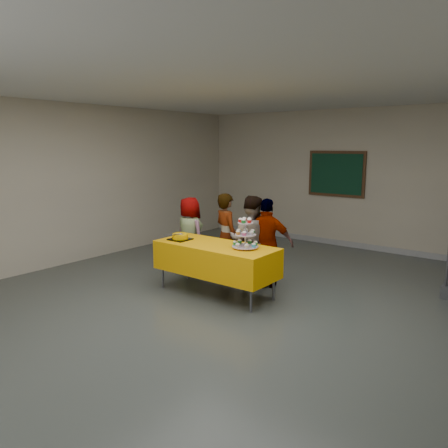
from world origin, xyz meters
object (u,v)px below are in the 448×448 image
object	(u,v)px
bear_cake	(180,236)
schoolchild_c	(251,241)
schoolchild_d	(267,243)
bake_table	(216,258)
schoolchild_a	(190,235)
cupcake_stand	(245,236)
noticeboard	(336,174)
schoolchild_b	(226,236)

from	to	relation	value
bear_cake	schoolchild_c	world-z (taller)	schoolchild_c
bear_cake	schoolchild_d	size ratio (longest dim) A/B	0.25
schoolchild_c	bear_cake	bearing A→B (deg)	23.84
bake_table	schoolchild_a	xyz separation A→B (m)	(-1.13, 0.68, 0.11)
schoolchild_c	cupcake_stand	bearing A→B (deg)	96.57
noticeboard	cupcake_stand	bearing A→B (deg)	-83.57
schoolchild_a	schoolchild_c	distance (m)	1.28
noticeboard	bear_cake	bearing A→B (deg)	-98.78
schoolchild_b	schoolchild_d	xyz separation A→B (m)	(0.80, 0.01, -0.01)
bake_table	cupcake_stand	bearing A→B (deg)	7.24
schoolchild_d	schoolchild_b	bearing A→B (deg)	-19.84
schoolchild_c	bake_table	bearing A→B (deg)	56.87
bear_cake	schoolchild_c	bearing A→B (deg)	45.64
noticeboard	schoolchild_c	bearing A→B (deg)	-88.06
schoolchild_b	bear_cake	bearing A→B (deg)	96.15
bake_table	schoolchild_d	size ratio (longest dim) A/B	1.33
bear_cake	schoolchild_a	xyz separation A→B (m)	(-0.49, 0.77, -0.16)
bear_cake	schoolchild_b	xyz separation A→B (m)	(0.25, 0.86, -0.11)
bake_table	schoolchild_d	bearing A→B (deg)	61.91
schoolchild_b	noticeboard	xyz separation A→B (m)	(0.41, 3.45, 0.88)
bake_table	schoolchild_a	distance (m)	1.33
schoolchild_b	schoolchild_d	world-z (taller)	schoolchild_b
schoolchild_c	schoolchild_d	distance (m)	0.28
bake_table	bear_cake	bearing A→B (deg)	-171.84
bake_table	noticeboard	size ratio (longest dim) A/B	1.45
cupcake_stand	bear_cake	distance (m)	1.15
schoolchild_d	noticeboard	world-z (taller)	noticeboard
schoolchild_a	noticeboard	world-z (taller)	noticeboard
bake_table	cupcake_stand	distance (m)	0.63
schoolchild_a	noticeboard	xyz separation A→B (m)	(1.16, 3.53, 0.94)
bear_cake	noticeboard	xyz separation A→B (m)	(0.66, 4.30, 0.77)
cupcake_stand	bear_cake	xyz separation A→B (m)	(-1.13, -0.15, -0.12)
schoolchild_a	schoolchild_c	bearing A→B (deg)	-168.57
bake_table	schoolchild_b	distance (m)	0.87
schoolchild_b	noticeboard	world-z (taller)	noticeboard
bake_table	cupcake_stand	xyz separation A→B (m)	(0.49, 0.06, 0.40)
bake_table	schoolchild_c	distance (m)	0.74
bear_cake	schoolchild_c	distance (m)	1.13
schoolchild_b	schoolchild_c	xyz separation A→B (m)	(0.53, -0.06, 0.00)
bake_table	schoolchild_a	size ratio (longest dim) A/B	1.41
schoolchild_c	schoolchild_b	bearing A→B (deg)	-27.75
schoolchild_b	noticeboard	distance (m)	3.58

